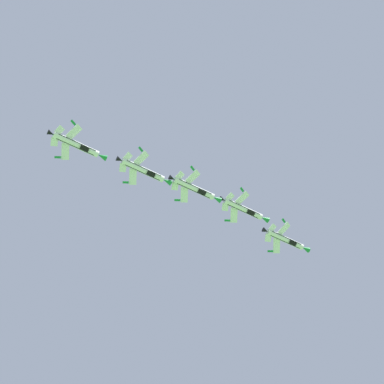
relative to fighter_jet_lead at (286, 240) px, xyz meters
The scene contains 5 objects.
fighter_jet_lead is the anchor object (origin of this frame).
fighter_jet_left_wing 15.67m from the fighter_jet_lead, 163.67° to the right, with size 15.94×9.19×5.50m.
fighter_jet_right_wing 31.31m from the fighter_jet_lead, 167.47° to the right, with size 15.94×9.21×5.48m.
fighter_jet_left_outer 46.16m from the fighter_jet_lead, 169.77° to the right, with size 15.94×8.94×5.85m.
fighter_jet_right_outer 64.71m from the fighter_jet_lead, behind, with size 15.94×8.68×6.21m.
Camera 1 is at (0.31, -4.90, 1.50)m, focal length 59.06 mm.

